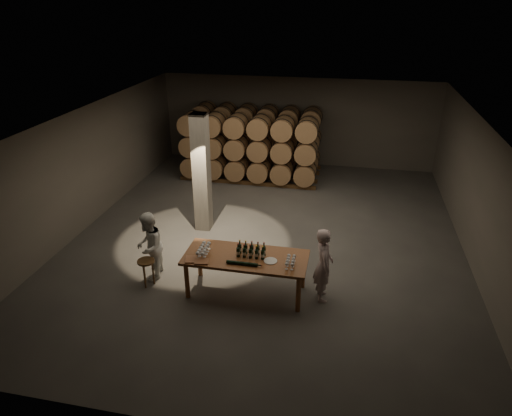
% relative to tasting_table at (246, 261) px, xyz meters
% --- Properties ---
extents(room, '(12.00, 12.00, 12.00)m').
position_rel_tasting_table_xyz_m(room, '(-1.80, 2.70, 0.80)').
color(room, '#4D4B48').
rests_on(room, ground).
extents(tasting_table, '(2.60, 1.10, 0.90)m').
position_rel_tasting_table_xyz_m(tasting_table, '(0.00, 0.00, 0.00)').
color(tasting_table, brown).
rests_on(tasting_table, ground).
extents(barrel_stack_back, '(4.70, 0.95, 2.31)m').
position_rel_tasting_table_xyz_m(barrel_stack_back, '(-1.35, 7.70, 0.40)').
color(barrel_stack_back, brown).
rests_on(barrel_stack_back, ground).
extents(barrel_stack_front, '(4.70, 0.95, 2.31)m').
position_rel_tasting_table_xyz_m(barrel_stack_front, '(-1.35, 6.30, 0.40)').
color(barrel_stack_front, brown).
rests_on(barrel_stack_front, ground).
extents(bottle_cluster, '(0.60, 0.23, 0.31)m').
position_rel_tasting_table_xyz_m(bottle_cluster, '(0.11, 0.04, 0.21)').
color(bottle_cluster, black).
rests_on(bottle_cluster, tasting_table).
extents(lying_bottles, '(0.73, 0.07, 0.07)m').
position_rel_tasting_table_xyz_m(lying_bottles, '(0.01, -0.34, 0.14)').
color(lying_bottles, black).
rests_on(lying_bottles, tasting_table).
extents(glass_cluster_left, '(0.20, 0.53, 0.18)m').
position_rel_tasting_table_xyz_m(glass_cluster_left, '(-0.89, -0.08, 0.23)').
color(glass_cluster_left, silver).
rests_on(glass_cluster_left, tasting_table).
extents(glass_cluster_right, '(0.19, 0.41, 0.15)m').
position_rel_tasting_table_xyz_m(glass_cluster_right, '(0.96, -0.14, 0.22)').
color(glass_cluster_right, silver).
rests_on(glass_cluster_right, tasting_table).
extents(plate, '(0.28, 0.28, 0.02)m').
position_rel_tasting_table_xyz_m(plate, '(0.54, -0.08, 0.11)').
color(plate, silver).
rests_on(plate, tasting_table).
extents(notebook_near, '(0.32, 0.27, 0.03)m').
position_rel_tasting_table_xyz_m(notebook_near, '(-0.84, -0.41, 0.12)').
color(notebook_near, brown).
rests_on(notebook_near, tasting_table).
extents(notebook_corner, '(0.28, 0.33, 0.02)m').
position_rel_tasting_table_xyz_m(notebook_corner, '(-1.08, -0.36, 0.12)').
color(notebook_corner, brown).
rests_on(notebook_corner, tasting_table).
extents(pen, '(0.14, 0.04, 0.01)m').
position_rel_tasting_table_xyz_m(pen, '(-0.76, -0.42, 0.11)').
color(pen, black).
rests_on(pen, tasting_table).
extents(stool, '(0.38, 0.38, 0.63)m').
position_rel_tasting_table_xyz_m(stool, '(-2.20, -0.18, -0.28)').
color(stool, brown).
rests_on(stool, ground).
extents(person_man, '(0.51, 0.67, 1.65)m').
position_rel_tasting_table_xyz_m(person_man, '(1.62, 0.12, 0.03)').
color(person_man, beige).
rests_on(person_man, ground).
extents(person_woman, '(0.74, 0.88, 1.60)m').
position_rel_tasting_table_xyz_m(person_woman, '(-2.24, 0.13, 0.01)').
color(person_woman, white).
rests_on(person_woman, ground).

